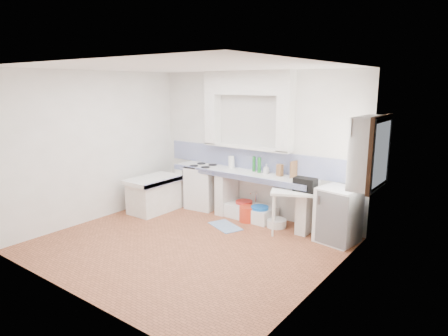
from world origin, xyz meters
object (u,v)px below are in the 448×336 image
Objects in this scene: sink at (251,213)px; side_table at (298,212)px; fridge at (338,215)px; stove at (204,187)px.

side_table is (1.09, -0.20, 0.27)m from sink.
fridge is at bearing -18.04° from side_table.
fridge reaches higher than side_table.
sink is 1.05× the size of fridge.
stove is 0.93× the size of side_table.
fridge reaches higher than stove.
side_table is 1.02× the size of fridge.
stove reaches higher than side_table.
sink is 1.80m from fridge.
stove is at bearing -176.88° from sink.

